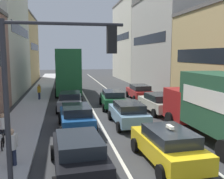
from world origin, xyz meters
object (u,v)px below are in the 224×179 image
at_px(traffic_light_pole, 49,78).
at_px(sedan_centre_lane_second, 128,113).
at_px(wagon_left_lane_second, 76,117).
at_px(sedan_right_lane_behind_truck, 158,102).
at_px(wagon_right_lane_far, 140,92).
at_px(pedestrian_near_kerb, 39,91).
at_px(hatchback_centre_lane_third, 113,98).
at_px(taxi_centre_lane_front, 168,145).
at_px(removalist_box_truck, 218,104).
at_px(bus_mid_queue_primary, 67,69).
at_px(cyclist_on_sidewalk, 3,131).
at_px(sedan_left_lane_front, 79,153).
at_px(sedan_left_lane_third, 70,100).
at_px(pedestrian_far_sidewalk, 12,146).

bearing_deg(traffic_light_pole, sedan_centre_lane_second, 59.61).
bearing_deg(wagon_left_lane_second, sedan_right_lane_behind_truck, -64.89).
xyz_separation_m(wagon_right_lane_far, pedestrian_near_kerb, (-9.91, 1.23, 0.15)).
bearing_deg(hatchback_centre_lane_third, taxi_centre_lane_front, -176.16).
distance_m(removalist_box_truck, wagon_left_lane_second, 7.97).
relative_size(bus_mid_queue_primary, cyclist_on_sidewalk, 6.10).
bearing_deg(wagon_right_lane_far, wagon_left_lane_second, 144.60).
xyz_separation_m(taxi_centre_lane_front, pedestrian_near_kerb, (-6.50, 16.13, 0.15)).
bearing_deg(bus_mid_queue_primary, traffic_light_pole, 176.70).
bearing_deg(removalist_box_truck, sedan_left_lane_front, 105.51).
relative_size(wagon_left_lane_second, bus_mid_queue_primary, 0.41).
bearing_deg(sedan_left_lane_third, sedan_right_lane_behind_truck, -105.13).
distance_m(traffic_light_pole, removalist_box_truck, 9.13).
bearing_deg(sedan_right_lane_behind_truck, removalist_box_truck, -178.68).
distance_m(traffic_light_pole, sedan_left_lane_front, 3.49).
xyz_separation_m(removalist_box_truck, sedan_left_lane_front, (-7.23, -2.18, -1.18)).
xyz_separation_m(sedan_left_lane_front, pedestrian_far_sidewalk, (-2.55, 0.83, 0.15)).
height_order(traffic_light_pole, taxi_centre_lane_front, traffic_light_pole).
distance_m(sedan_centre_lane_second, bus_mid_queue_primary, 15.04).
xyz_separation_m(sedan_left_lane_front, pedestrian_near_kerb, (-2.81, 16.33, 0.15)).
distance_m(sedan_centre_lane_second, sedan_right_lane_behind_truck, 4.41).
distance_m(taxi_centre_lane_front, sedan_left_lane_front, 3.69).
bearing_deg(traffic_light_pole, sedan_right_lane_behind_truck, 54.22).
relative_size(hatchback_centre_lane_third, cyclist_on_sidewalk, 2.55).
distance_m(traffic_light_pole, sedan_right_lane_behind_truck, 13.47).
relative_size(sedan_centre_lane_second, cyclist_on_sidewalk, 2.50).
distance_m(removalist_box_truck, sedan_right_lane_behind_truck, 7.09).
relative_size(wagon_left_lane_second, cyclist_on_sidewalk, 2.53).
relative_size(sedan_centre_lane_second, sedan_left_lane_third, 0.98).
bearing_deg(wagon_left_lane_second, hatchback_centre_lane_third, -32.48).
height_order(sedan_left_lane_front, wagon_right_lane_far, same).
bearing_deg(wagon_right_lane_far, sedan_left_lane_front, 155.90).
relative_size(removalist_box_truck, bus_mid_queue_primary, 0.74).
bearing_deg(wagon_left_lane_second, bus_mid_queue_primary, -1.23).
bearing_deg(taxi_centre_lane_front, bus_mid_queue_primary, 7.97).
bearing_deg(sedan_left_lane_third, bus_mid_queue_primary, 4.10).
xyz_separation_m(sedan_right_lane_behind_truck, bus_mid_queue_primary, (-6.76, 11.45, 2.03)).
bearing_deg(cyclist_on_sidewalk, traffic_light_pole, -158.77).
relative_size(traffic_light_pole, sedan_centre_lane_second, 1.27).
relative_size(taxi_centre_lane_front, wagon_right_lane_far, 1.01).
distance_m(wagon_right_lane_far, cyclist_on_sidewalk, 15.79).
distance_m(sedan_right_lane_behind_truck, bus_mid_queue_primary, 13.45).
bearing_deg(removalist_box_truck, cyclist_on_sidewalk, 82.72).
bearing_deg(sedan_centre_lane_second, wagon_left_lane_second, 96.14).
bearing_deg(sedan_right_lane_behind_truck, hatchback_centre_lane_third, 49.04).
height_order(wagon_left_lane_second, sedan_left_lane_third, same).
relative_size(sedan_centre_lane_second, wagon_left_lane_second, 0.99).
bearing_deg(hatchback_centre_lane_third, removalist_box_truck, -155.57).
relative_size(removalist_box_truck, taxi_centre_lane_front, 1.78).
xyz_separation_m(taxi_centre_lane_front, wagon_left_lane_second, (-3.46, 5.61, -0.00)).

